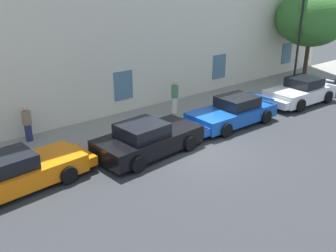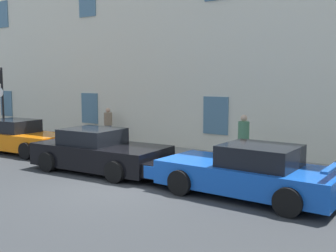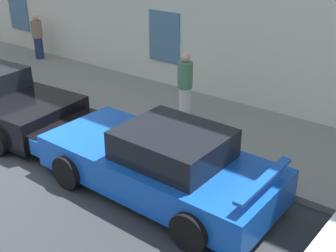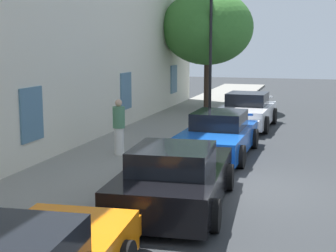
{
  "view_description": "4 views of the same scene",
  "coord_description": "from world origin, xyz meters",
  "views": [
    {
      "loc": [
        -10.2,
        -10.49,
        6.87
      ],
      "look_at": [
        -0.41,
        1.66,
        0.72
      ],
      "focal_mm": 40.56,
      "sensor_mm": 36.0,
      "label": 1
    },
    {
      "loc": [
        7.58,
        -8.2,
        3.03
      ],
      "look_at": [
        -0.34,
        3.04,
        1.43
      ],
      "focal_mm": 42.74,
      "sensor_mm": 36.0,
      "label": 2
    },
    {
      "loc": [
        7.85,
        -4.19,
        4.7
      ],
      "look_at": [
        2.89,
        2.28,
        0.87
      ],
      "focal_mm": 46.66,
      "sensor_mm": 36.0,
      "label": 3
    },
    {
      "loc": [
        -12.11,
        -1.68,
        3.55
      ],
      "look_at": [
        2.18,
        2.59,
        1.08
      ],
      "focal_mm": 53.9,
      "sensor_mm": 36.0,
      "label": 4
    }
  ],
  "objects": [
    {
      "name": "sportscar_white_middle",
      "position": [
        3.25,
        1.33,
        0.6
      ],
      "size": [
        5.08,
        2.24,
        1.37
      ],
      "color": "#144CB2",
      "rests_on": "ground"
    },
    {
      "name": "pedestrian_strolling",
      "position": [
        -5.33,
        5.3,
        0.94
      ],
      "size": [
        0.45,
        0.45,
        1.59
      ],
      "color": "navy",
      "rests_on": "sidewalk"
    },
    {
      "name": "sidewalk",
      "position": [
        0.0,
        4.23,
        0.07
      ],
      "size": [
        60.0,
        3.35,
        0.14
      ],
      "primitive_type": "cube",
      "color": "gray",
      "rests_on": "ground"
    },
    {
      "name": "pedestrian_admiring",
      "position": [
        2.02,
        4.11,
        1.02
      ],
      "size": [
        0.38,
        0.38,
        1.72
      ],
      "color": "silver",
      "rests_on": "sidewalk"
    }
  ]
}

